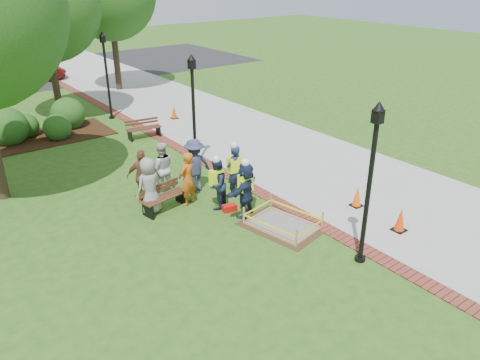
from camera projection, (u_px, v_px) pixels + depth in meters
ground at (251, 229)px, 13.72m from camera, size 100.00×100.00×0.00m
sidewalk at (206, 119)px, 23.72m from camera, size 6.00×60.00×0.02m
brick_edging at (148, 131)px, 21.93m from camera, size 0.50×60.00×0.03m
mulch_bed at (30, 140)px, 20.76m from camera, size 7.00×3.00×0.05m
parking_lot at (16, 76)px, 33.30m from camera, size 36.00×12.00×0.01m
wet_concrete_pad at (283, 219)px, 13.75m from camera, size 2.11×2.58×0.55m
bench_near at (165, 202)px, 14.68m from camera, size 1.59×0.76×0.82m
bench_far at (144, 132)px, 20.96m from camera, size 1.58×0.70×0.83m
cone_front at (400, 220)px, 13.46m from camera, size 0.37×0.37×0.74m
cone_back at (357, 197)px, 14.87m from camera, size 0.35×0.35×0.70m
cone_far at (174, 112)px, 23.62m from camera, size 0.36×0.36×0.71m
toolbox at (229, 208)px, 14.67m from camera, size 0.48×0.32×0.22m
lamp_near at (371, 174)px, 11.21m from camera, size 0.28×0.28×4.26m
lamp_mid at (193, 104)px, 17.01m from camera, size 0.28×0.28×4.26m
lamp_far at (106, 69)px, 22.81m from camera, size 0.28×0.28×4.26m
tree_back at (43, 5)px, 21.56m from camera, size 5.26×5.26×8.06m
shrub_b at (11, 143)px, 20.44m from camera, size 1.70×1.70×1.70m
shrub_c at (59, 139)px, 20.96m from camera, size 1.23×1.23×1.23m
shrub_d at (70, 128)px, 22.42m from camera, size 1.59×1.59×1.59m
shrub_e at (28, 136)px, 21.28m from camera, size 1.13×1.13×1.13m
casual_person_a at (149, 186)px, 14.30m from camera, size 0.63×0.46×1.81m
casual_person_b at (188, 179)px, 14.80m from camera, size 0.66×0.54×1.77m
casual_person_c at (162, 168)px, 15.60m from camera, size 0.67×0.55×1.79m
casual_person_d at (143, 177)px, 14.95m from camera, size 0.68×0.61×1.79m
casual_person_e at (195, 166)px, 15.71m from camera, size 0.59×0.38×1.85m
hivis_worker_a at (245, 188)px, 14.11m from camera, size 0.65×0.55×1.87m
hivis_worker_b at (234, 169)px, 15.35m from camera, size 0.63×0.48×1.91m
hivis_worker_c at (217, 182)px, 14.57m from camera, size 0.62×0.57×1.78m
parked_car_c at (31, 81)px, 31.84m from camera, size 2.87×4.64×1.41m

